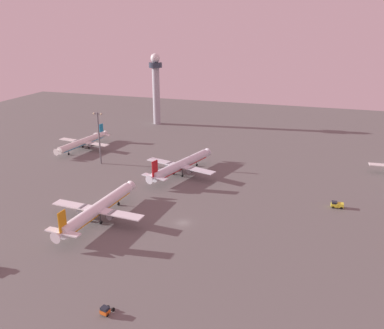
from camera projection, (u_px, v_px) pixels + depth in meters
name	position (u px, v px, depth m)	size (l,w,h in m)	color
ground_plane	(183.00, 223.00, 131.44)	(416.00, 416.00, 0.00)	#605E5B
control_tower	(156.00, 84.00, 250.35)	(8.00, 8.00, 43.28)	#A8A8B2
airplane_far_stand	(98.00, 209.00, 131.84)	(32.82, 42.12, 10.80)	white
airplane_mid_apron	(181.00, 165.00, 171.79)	(32.67, 41.59, 10.88)	silver
airplane_terminal_side	(83.00, 142.00, 206.23)	(29.48, 37.74, 9.69)	silver
pushback_tug	(105.00, 311.00, 89.97)	(2.39, 3.38, 2.05)	#D85919
cargo_loader	(337.00, 205.00, 141.67)	(4.21, 2.15, 2.25)	yellow
apron_light_central	(99.00, 135.00, 181.77)	(4.80, 0.90, 23.67)	slate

